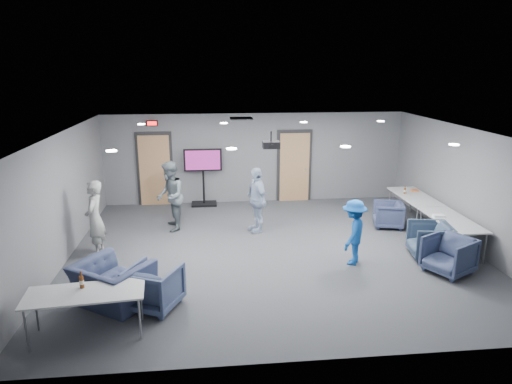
{
  "coord_description": "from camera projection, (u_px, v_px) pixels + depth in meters",
  "views": [
    {
      "loc": [
        -1.38,
        -9.5,
        4.05
      ],
      "look_at": [
        -0.32,
        0.72,
        1.2
      ],
      "focal_mm": 32.0,
      "sensor_mm": 36.0,
      "label": 1
    }
  ],
  "objects": [
    {
      "name": "table_right_a",
      "position": [
        415.0,
        198.0,
        12.05
      ],
      "size": [
        0.79,
        1.91,
        0.73
      ],
      "rotation": [
        0.0,
        0.0,
        1.57
      ],
      "color": "silver",
      "rests_on": "floor"
    },
    {
      "name": "tv_stand",
      "position": [
        203.0,
        174.0,
        13.5
      ],
      "size": [
        1.12,
        0.53,
        1.71
      ],
      "color": "black",
      "rests_on": "floor"
    },
    {
      "name": "chair_right_a",
      "position": [
        388.0,
        215.0,
        11.79
      ],
      "size": [
        0.89,
        0.87,
        0.67
      ],
      "primitive_type": "imported",
      "rotation": [
        0.0,
        0.0,
        -1.83
      ],
      "color": "#373F5F",
      "rests_on": "floor"
    },
    {
      "name": "wall_front",
      "position": [
        316.0,
        274.0,
        6.13
      ],
      "size": [
        9.0,
        0.02,
        2.7
      ],
      "primitive_type": "cube",
      "color": "slate",
      "rests_on": "floor"
    },
    {
      "name": "ceiling",
      "position": [
        274.0,
        132.0,
        9.61
      ],
      "size": [
        9.0,
        9.0,
        0.0
      ],
      "primitive_type": "plane",
      "rotation": [
        3.14,
        0.0,
        0.0
      ],
      "color": "silver",
      "rests_on": "wall_back"
    },
    {
      "name": "snack_box",
      "position": [
        415.0,
        190.0,
        12.51
      ],
      "size": [
        0.2,
        0.13,
        0.04
      ],
      "primitive_type": "cube",
      "rotation": [
        0.0,
        0.0,
        0.03
      ],
      "color": "#BD5B2F",
      "rests_on": "table_right_a"
    },
    {
      "name": "floor",
      "position": [
        273.0,
        251.0,
        10.33
      ],
      "size": [
        9.0,
        9.0,
        0.0
      ],
      "primitive_type": "plane",
      "color": "#383B40",
      "rests_on": "ground"
    },
    {
      "name": "person_b",
      "position": [
        170.0,
        196.0,
        11.45
      ],
      "size": [
        0.76,
        0.93,
        1.77
      ],
      "primitive_type": "imported",
      "rotation": [
        0.0,
        0.0,
        -1.47
      ],
      "color": "#556066",
      "rests_on": "floor"
    },
    {
      "name": "person_d",
      "position": [
        354.0,
        232.0,
        9.52
      ],
      "size": [
        0.92,
        1.04,
        1.39
      ],
      "primitive_type": "imported",
      "rotation": [
        0.0,
        0.0,
        -2.14
      ],
      "color": "#184EA1",
      "rests_on": "floor"
    },
    {
      "name": "projector",
      "position": [
        271.0,
        145.0,
        9.88
      ],
      "size": [
        0.38,
        0.36,
        0.36
      ],
      "rotation": [
        0.0,
        0.0,
        -0.02
      ],
      "color": "black",
      "rests_on": "ceiling"
    },
    {
      "name": "chair_front_b",
      "position": [
        113.0,
        284.0,
        7.93
      ],
      "size": [
        1.58,
        1.54,
        0.78
      ],
      "primitive_type": "imported",
      "rotation": [
        0.0,
        0.0,
        2.54
      ],
      "color": "#333C59",
      "rests_on": "floor"
    },
    {
      "name": "table_front_left",
      "position": [
        85.0,
        295.0,
        6.94
      ],
      "size": [
        1.83,
        0.9,
        0.73
      ],
      "rotation": [
        0.0,
        0.0,
        0.1
      ],
      "color": "silver",
      "rests_on": "floor"
    },
    {
      "name": "downlights",
      "position": [
        274.0,
        133.0,
        9.61
      ],
      "size": [
        6.18,
        3.78,
        0.02
      ],
      "color": "white",
      "rests_on": "ceiling"
    },
    {
      "name": "door_right",
      "position": [
        294.0,
        167.0,
        13.95
      ],
      "size": [
        1.06,
        0.17,
        2.24
      ],
      "color": "black",
      "rests_on": "wall_back"
    },
    {
      "name": "hvac_diffuser",
      "position": [
        241.0,
        118.0,
        12.24
      ],
      "size": [
        0.6,
        0.6,
        0.03
      ],
      "primitive_type": "cube",
      "color": "black",
      "rests_on": "ceiling"
    },
    {
      "name": "bottle_front",
      "position": [
        82.0,
        282.0,
        7.04
      ],
      "size": [
        0.07,
        0.07,
        0.28
      ],
      "color": "#5E2D10",
      "rests_on": "table_front_left"
    },
    {
      "name": "exit_sign",
      "position": [
        152.0,
        123.0,
        13.14
      ],
      "size": [
        0.32,
        0.08,
        0.16
      ],
      "color": "black",
      "rests_on": "wall_back"
    },
    {
      "name": "bottle_right",
      "position": [
        405.0,
        191.0,
        12.23
      ],
      "size": [
        0.06,
        0.06,
        0.23
      ],
      "color": "#5E2D10",
      "rests_on": "table_right_a"
    },
    {
      "name": "wall_back",
      "position": [
        255.0,
        158.0,
        13.8
      ],
      "size": [
        9.0,
        0.02,
        2.7
      ],
      "primitive_type": "cube",
      "color": "slate",
      "rests_on": "floor"
    },
    {
      "name": "door_left",
      "position": [
        155.0,
        170.0,
        13.53
      ],
      "size": [
        1.06,
        0.17,
        2.24
      ],
      "color": "black",
      "rests_on": "wall_back"
    },
    {
      "name": "chair_front_a",
      "position": [
        154.0,
        287.0,
        7.83
      ],
      "size": [
        1.1,
        1.11,
        0.77
      ],
      "primitive_type": "imported",
      "rotation": [
        0.0,
        0.0,
        2.71
      ],
      "color": "#3E4A6B",
      "rests_on": "floor"
    },
    {
      "name": "wall_right",
      "position": [
        469.0,
        188.0,
        10.42
      ],
      "size": [
        0.02,
        8.0,
        2.7
      ],
      "primitive_type": "cube",
      "color": "slate",
      "rests_on": "floor"
    },
    {
      "name": "chair_right_c",
      "position": [
        449.0,
        255.0,
        9.15
      ],
      "size": [
        1.13,
        1.12,
        0.77
      ],
      "primitive_type": "imported",
      "rotation": [
        0.0,
        0.0,
        -1.07
      ],
      "color": "#353F5C",
      "rests_on": "floor"
    },
    {
      "name": "person_c",
      "position": [
        257.0,
        200.0,
        11.38
      ],
      "size": [
        0.69,
        1.04,
        1.65
      ],
      "primitive_type": "imported",
      "rotation": [
        0.0,
        0.0,
        -1.25
      ],
      "color": "#A2B3D0",
      "rests_on": "floor"
    },
    {
      "name": "wrapper",
      "position": [
        439.0,
        216.0,
        10.36
      ],
      "size": [
        0.25,
        0.18,
        0.05
      ],
      "primitive_type": "cube",
      "rotation": [
        0.0,
        0.0,
        -0.08
      ],
      "color": "white",
      "rests_on": "table_right_b"
    },
    {
      "name": "table_right_b",
      "position": [
        452.0,
        221.0,
        10.23
      ],
      "size": [
        0.77,
        1.86,
        0.73
      ],
      "rotation": [
        0.0,
        0.0,
        1.57
      ],
      "color": "silver",
      "rests_on": "floor"
    },
    {
      "name": "wall_left",
      "position": [
        61.0,
        200.0,
        9.52
      ],
      "size": [
        0.02,
        8.0,
        2.7
      ],
      "primitive_type": "cube",
      "color": "slate",
      "rests_on": "floor"
    },
    {
      "name": "chair_right_b",
      "position": [
        430.0,
        240.0,
        9.92
      ],
      "size": [
        0.96,
        0.94,
        0.77
      ],
      "primitive_type": "imported",
      "rotation": [
        0.0,
        0.0,
        -1.73
      ],
      "color": "#314156",
      "rests_on": "floor"
    },
    {
      "name": "person_a",
      "position": [
        95.0,
        219.0,
        9.91
      ],
      "size": [
        0.44,
        0.64,
        1.69
      ],
      "primitive_type": "imported",
      "rotation": [
        0.0,
        0.0,
        -1.63
      ],
      "color": "gray",
      "rests_on": "floor"
    }
  ]
}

